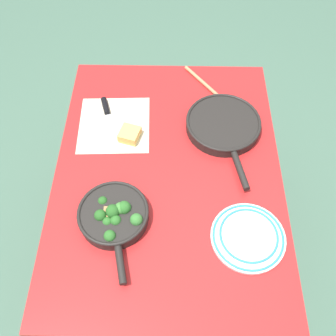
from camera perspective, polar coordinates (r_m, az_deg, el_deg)
ground_plane at (r=2.05m, az=0.00°, el=-11.84°), size 14.00×14.00×0.00m
dining_table_red at (r=1.46m, az=0.00°, el=-2.35°), size 1.14×0.84×0.74m
skillet_broccoli at (r=1.27m, az=-8.20°, el=-7.16°), size 0.36×0.24×0.08m
skillet_eggs at (r=1.50m, az=8.43°, el=6.52°), size 0.45×0.30×0.05m
wooden_spoon at (r=1.63m, az=7.81°, el=10.71°), size 0.31×0.25×0.02m
parchment_sheet at (r=1.53m, az=-8.18°, el=6.57°), size 0.30×0.29×0.00m
grater_knife at (r=1.56m, az=-9.17°, el=7.99°), size 0.25×0.10×0.02m
cheese_block at (r=1.47m, az=-5.87°, el=5.11°), size 0.09×0.09×0.04m
dinner_plate_stack at (r=1.28m, az=12.14°, el=-10.17°), size 0.25×0.25×0.03m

